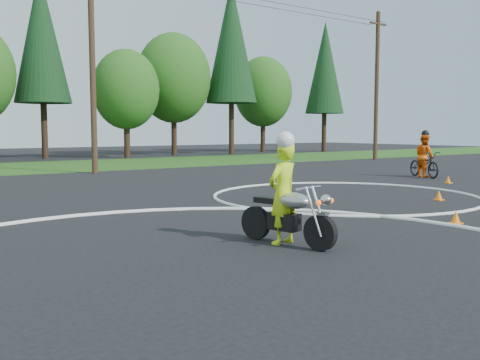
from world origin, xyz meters
TOP-DOWN VIEW (x-y plane):
  - ground at (0.00, 0.00)m, footprint 120.00×120.00m
  - course_markings at (2.17, 4.35)m, footprint 19.05×19.05m
  - primary_motorcycle at (1.98, 3.70)m, footprint 0.72×2.05m
  - rider_primary_grp at (1.96, 3.83)m, footprint 0.74×0.56m
  - rider_second_grp at (15.80, 10.61)m, footprint 1.49×2.24m
  - traffic_cones at (5.91, 3.37)m, footprint 23.25×13.07m
  - treeline at (14.78, 34.61)m, footprint 38.20×8.10m
  - utility_poles at (5.00, 21.00)m, footprint 41.60×1.12m

SIDE VIEW (x-z plane):
  - ground at x=0.00m, z-range 0.00..0.00m
  - course_markings at x=2.17m, z-range -0.05..0.07m
  - traffic_cones at x=5.91m, z-range -0.01..0.29m
  - primary_motorcycle at x=1.98m, z-range -0.02..1.07m
  - rider_second_grp at x=15.80m, z-range -0.30..1.74m
  - rider_primary_grp at x=1.96m, z-range -0.04..1.98m
  - utility_poles at x=5.00m, z-range 0.20..10.20m
  - treeline at x=14.78m, z-range -0.64..13.88m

